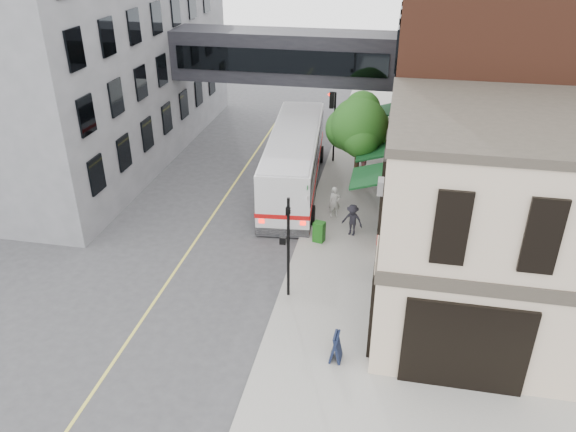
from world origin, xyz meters
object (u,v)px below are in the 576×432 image
at_px(sandwich_board, 336,347).
at_px(newspaper_box, 319,232).
at_px(pedestrian_c, 352,220).
at_px(pedestrian_b, 364,174).
at_px(bus, 294,158).
at_px(pedestrian_a, 335,202).

bearing_deg(sandwich_board, newspaper_box, 105.42).
height_order(pedestrian_c, sandwich_board, pedestrian_c).
bearing_deg(pedestrian_b, bus, -166.23).
relative_size(bus, pedestrian_c, 7.64).
bearing_deg(sandwich_board, pedestrian_c, 94.80).
xyz_separation_m(bus, newspaper_box, (2.39, -6.20, -1.20)).
bearing_deg(pedestrian_a, pedestrian_b, 55.82).
bearing_deg(sandwich_board, pedestrian_b, 93.62).
relative_size(pedestrian_a, sandwich_board, 1.48).
height_order(bus, newspaper_box, bus).
bearing_deg(pedestrian_b, pedestrian_a, -99.99).
distance_m(newspaper_box, sandwich_board, 8.32).
relative_size(pedestrian_b, sandwich_board, 1.53).
xyz_separation_m(pedestrian_c, newspaper_box, (-1.50, -0.94, -0.31)).
relative_size(pedestrian_a, pedestrian_b, 0.97).
distance_m(bus, sandwich_board, 14.97).
xyz_separation_m(pedestrian_a, pedestrian_b, (1.21, 3.96, 0.03)).
relative_size(bus, newspaper_box, 12.22).
bearing_deg(newspaper_box, bus, 125.11).
xyz_separation_m(pedestrian_b, sandwich_board, (0.19, -14.80, -0.30)).
height_order(pedestrian_a, newspaper_box, pedestrian_a).
bearing_deg(pedestrian_b, pedestrian_c, -84.13).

